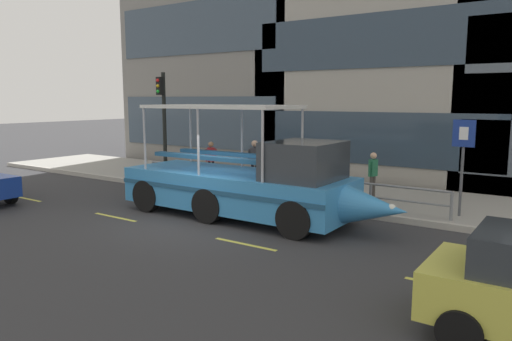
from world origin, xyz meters
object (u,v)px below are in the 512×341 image
Objects in this scene: pedestrian_mid_right at (255,159)px; pedestrian_near_stern at (211,157)px; pedestrian_near_bow at (373,171)px; pedestrian_mid_left at (326,169)px; duck_tour_boat at (250,184)px; parking_sign at (463,151)px; traffic_light_pole at (163,116)px.

pedestrian_near_stern is at bearing 174.80° from pedestrian_mid_right.
pedestrian_near_bow is at bearing 1.18° from pedestrian_near_stern.
pedestrian_mid_left is at bearing -175.58° from pedestrian_near_bow.
duck_tour_boat is 4.18m from pedestrian_mid_right.
duck_tour_boat is 4.99× the size of pedestrian_mid_right.
duck_tour_boat is at bearing -120.71° from pedestrian_near_bow.
parking_sign is 4.74m from pedestrian_mid_left.
traffic_light_pole reaches higher than duck_tour_boat.
duck_tour_boat reaches higher than pedestrian_mid_right.
duck_tour_boat is 5.95× the size of pedestrian_mid_left.
parking_sign reaches higher than pedestrian_mid_left.
traffic_light_pole is 1.60× the size of parking_sign.
duck_tour_boat is (6.32, -2.83, -1.79)m from traffic_light_pole.
duck_tour_boat is 5.89m from pedestrian_near_stern.
traffic_light_pole is 2.60m from pedestrian_near_stern.
traffic_light_pole is at bearing -152.88° from pedestrian_near_stern.
pedestrian_mid_right is (-2.24, 3.52, 0.22)m from duck_tour_boat.
pedestrian_mid_left is at bearing 4.44° from pedestrian_mid_right.
traffic_light_pole is at bearing -172.49° from pedestrian_mid_left.
traffic_light_pole is 2.94× the size of pedestrian_mid_left.
duck_tour_boat is at bearing -149.83° from parking_sign.
pedestrian_near_stern is (-2.32, 0.21, -0.11)m from pedestrian_mid_right.
pedestrian_mid_left is 2.88m from pedestrian_mid_right.
pedestrian_mid_right is at bearing -175.57° from pedestrian_near_bow.
pedestrian_near_stern is (-6.86, -0.14, 0.02)m from pedestrian_near_bow.
parking_sign reaches higher than pedestrian_near_stern.
duck_tour_boat reaches higher than pedestrian_near_bow.
pedestrian_mid_left is at bearing 80.45° from duck_tour_boat.
pedestrian_mid_right reaches higher than pedestrian_near_stern.
pedestrian_mid_right is at bearing 176.27° from parking_sign.
parking_sign is at bearing -4.08° from pedestrian_near_stern.
pedestrian_mid_right is at bearing 122.47° from duck_tour_boat.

